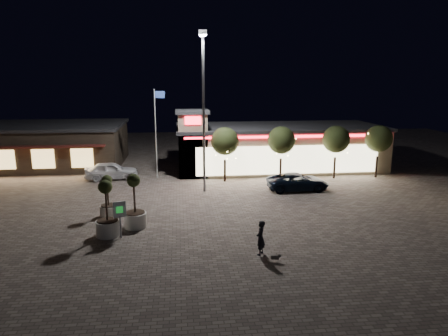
{
  "coord_description": "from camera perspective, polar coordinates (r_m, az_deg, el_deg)",
  "views": [
    {
      "loc": [
        0.09,
        -22.92,
        8.84
      ],
      "look_at": [
        3.36,
        6.0,
        2.33
      ],
      "focal_mm": 32.0,
      "sensor_mm": 36.0,
      "label": 1
    }
  ],
  "objects": [
    {
      "name": "floodlight_pole",
      "position": [
        31.03,
        -2.95,
        9.23
      ],
      "size": [
        0.6,
        0.4,
        12.38
      ],
      "color": "gray",
      "rests_on": "ground"
    },
    {
      "name": "string_tree_c",
      "position": [
        37.04,
        15.72,
        3.95
      ],
      "size": [
        2.42,
        2.42,
        4.79
      ],
      "color": "#332319",
      "rests_on": "ground"
    },
    {
      "name": "planter_left",
      "position": [
        27.16,
        -16.18,
        -4.97
      ],
      "size": [
        1.14,
        1.14,
        2.81
      ],
      "color": "silver",
      "rests_on": "ground"
    },
    {
      "name": "dog",
      "position": [
        20.33,
        7.5,
        -12.44
      ],
      "size": [
        0.51,
        0.23,
        0.27
      ],
      "color": "#59514C",
      "rests_on": "ground"
    },
    {
      "name": "string_tree_b",
      "position": [
        35.47,
        8.2,
        3.93
      ],
      "size": [
        2.42,
        2.42,
        4.79
      ],
      "color": "#332319",
      "rests_on": "ground"
    },
    {
      "name": "pickup_truck",
      "position": [
        32.92,
        10.5,
        -1.93
      ],
      "size": [
        4.99,
        2.32,
        1.38
      ],
      "primitive_type": "imported",
      "rotation": [
        0.0,
        0.0,
        1.58
      ],
      "color": "black",
      "rests_on": "ground"
    },
    {
      "name": "planter_mid",
      "position": [
        23.93,
        -16.33,
        -6.98
      ],
      "size": [
        1.35,
        1.35,
        3.32
      ],
      "color": "silver",
      "rests_on": "ground"
    },
    {
      "name": "white_sedan",
      "position": [
        37.25,
        -15.81,
        -0.36
      ],
      "size": [
        4.8,
        2.39,
        1.57
      ],
      "primitive_type": "imported",
      "rotation": [
        0.0,
        0.0,
        1.69
      ],
      "color": "silver",
      "rests_on": "ground"
    },
    {
      "name": "restaurant_building",
      "position": [
        45.64,
        -24.39,
        3.07
      ],
      "size": [
        16.4,
        11.0,
        4.3
      ],
      "color": "#382D23",
      "rests_on": "ground"
    },
    {
      "name": "valet_sign",
      "position": [
        23.27,
        -14.67,
        -6.19
      ],
      "size": [
        0.7,
        0.25,
        2.15
      ],
      "color": "gray",
      "rests_on": "ground"
    },
    {
      "name": "string_tree_d",
      "position": [
        38.72,
        21.23,
        3.92
      ],
      "size": [
        2.42,
        2.42,
        4.79
      ],
      "color": "#332319",
      "rests_on": "ground"
    },
    {
      "name": "ground",
      "position": [
        24.57,
        -6.29,
        -8.55
      ],
      "size": [
        90.0,
        90.0,
        0.0
      ],
      "primitive_type": "plane",
      "color": "#72655C",
      "rests_on": "ground"
    },
    {
      "name": "string_tree_a",
      "position": [
        34.55,
        0.13,
        3.83
      ],
      "size": [
        2.42,
        2.42,
        4.79
      ],
      "color": "#332319",
      "rests_on": "ground"
    },
    {
      "name": "planter_right",
      "position": [
        24.86,
        -12.6,
        -6.01
      ],
      "size": [
        1.36,
        1.36,
        3.34
      ],
      "color": "silver",
      "rests_on": "ground"
    },
    {
      "name": "retail_building",
      "position": [
        40.41,
        7.13,
        3.08
      ],
      "size": [
        20.4,
        8.4,
        6.1
      ],
      "color": "gray",
      "rests_on": "ground"
    },
    {
      "name": "pedestrian",
      "position": [
        20.77,
        5.24,
        -9.9
      ],
      "size": [
        0.7,
        0.79,
        1.81
      ],
      "primitive_type": "imported",
      "rotation": [
        0.0,
        0.0,
        -2.08
      ],
      "color": "black",
      "rests_on": "ground"
    },
    {
      "name": "flagpole",
      "position": [
        36.21,
        -9.61,
        5.94
      ],
      "size": [
        0.95,
        0.1,
        8.0
      ],
      "color": "white",
      "rests_on": "ground"
    }
  ]
}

